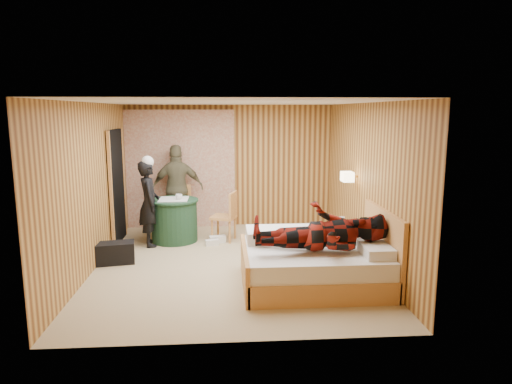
{
  "coord_description": "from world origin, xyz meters",
  "views": [
    {
      "loc": [
        -0.12,
        -6.9,
        2.37
      ],
      "look_at": [
        0.41,
        0.51,
        1.05
      ],
      "focal_mm": 32.0,
      "sensor_mm": 36.0,
      "label": 1
    }
  ],
  "objects": [
    {
      "name": "round_table",
      "position": [
        -1.04,
        1.35,
        0.4
      ],
      "size": [
        0.89,
        0.89,
        0.79
      ],
      "color": "#204528",
      "rests_on": "floor"
    },
    {
      "name": "sneaker_left",
      "position": [
        -0.35,
        1.0,
        0.05
      ],
      "size": [
        0.26,
        0.16,
        0.11
      ],
      "primitive_type": "cube",
      "rotation": [
        0.0,
        0.0,
        0.27
      ],
      "color": "silver",
      "rests_on": "floor"
    },
    {
      "name": "wall_right",
      "position": [
        2.1,
        0.0,
        1.25
      ],
      "size": [
        0.02,
        5.0,
        2.5
      ],
      "primitive_type": "cube",
      "color": "tan",
      "rests_on": "floor"
    },
    {
      "name": "nightstand",
      "position": [
        1.88,
        0.43,
        0.26
      ],
      "size": [
        0.38,
        0.52,
        0.5
      ],
      "color": "tan",
      "rests_on": "floor"
    },
    {
      "name": "doorway",
      "position": [
        -2.06,
        1.4,
        1.02
      ],
      "size": [
        0.06,
        0.9,
        2.05
      ],
      "primitive_type": "cube",
      "color": "black",
      "rests_on": "floor"
    },
    {
      "name": "man_at_table",
      "position": [
        -1.04,
        2.1,
        0.86
      ],
      "size": [
        1.05,
        0.51,
        1.72
      ],
      "primitive_type": "imported",
      "rotation": [
        0.0,
        0.0,
        3.23
      ],
      "color": "brown",
      "rests_on": "floor"
    },
    {
      "name": "cup_nightstand",
      "position": [
        1.88,
        0.56,
        0.55
      ],
      "size": [
        0.13,
        0.13,
        0.09
      ],
      "primitive_type": "imported",
      "rotation": [
        0.0,
        0.0,
        -0.34
      ],
      "color": "silver",
      "rests_on": "nightstand"
    },
    {
      "name": "chair_near",
      "position": [
        -0.06,
        1.29,
        0.53
      ],
      "size": [
        0.52,
        0.52,
        0.92
      ],
      "rotation": [
        0.0,
        0.0,
        -1.89
      ],
      "color": "tan",
      "rests_on": "floor"
    },
    {
      "name": "wall_left",
      "position": [
        -2.1,
        0.0,
        1.25
      ],
      "size": [
        0.02,
        5.0,
        2.5
      ],
      "primitive_type": "cube",
      "color": "tan",
      "rests_on": "floor"
    },
    {
      "name": "book_lower",
      "position": [
        1.88,
        0.38,
        0.51
      ],
      "size": [
        0.18,
        0.24,
        0.02
      ],
      "primitive_type": "imported",
      "rotation": [
        0.0,
        0.0,
        0.08
      ],
      "color": "silver",
      "rests_on": "nightstand"
    },
    {
      "name": "ceiling",
      "position": [
        0.0,
        0.0,
        2.5
      ],
      "size": [
        4.2,
        5.0,
        0.01
      ],
      "primitive_type": "cube",
      "color": "white",
      "rests_on": "wall_back"
    },
    {
      "name": "duffel_bag",
      "position": [
        -1.85,
        0.14,
        0.17
      ],
      "size": [
        0.64,
        0.42,
        0.34
      ],
      "primitive_type": "cube",
      "rotation": [
        0.0,
        0.0,
        0.18
      ],
      "color": "black",
      "rests_on": "floor"
    },
    {
      "name": "wall_lamp",
      "position": [
        1.92,
        0.45,
        1.3
      ],
      "size": [
        0.26,
        0.24,
        0.16
      ],
      "color": "gold",
      "rests_on": "wall_right"
    },
    {
      "name": "book_upper",
      "position": [
        1.88,
        0.38,
        0.53
      ],
      "size": [
        0.27,
        0.28,
        0.02
      ],
      "primitive_type": "imported",
      "rotation": [
        0.0,
        0.0,
        -0.72
      ],
      "color": "silver",
      "rests_on": "nightstand"
    },
    {
      "name": "woman_standing",
      "position": [
        -1.45,
        1.1,
        0.76
      ],
      "size": [
        0.48,
        0.63,
        1.53
      ],
      "primitive_type": "imported",
      "rotation": [
        0.0,
        0.0,
        1.8
      ],
      "color": "black",
      "rests_on": "floor"
    },
    {
      "name": "cup_table",
      "position": [
        -0.94,
        1.3,
        0.84
      ],
      "size": [
        0.13,
        0.13,
        0.1
      ],
      "primitive_type": "imported",
      "rotation": [
        0.0,
        0.0,
        0.08
      ],
      "color": "silver",
      "rests_on": "round_table"
    },
    {
      "name": "bed",
      "position": [
        1.13,
        -0.95,
        0.3
      ],
      "size": [
        1.97,
        1.52,
        1.05
      ],
      "color": "tan",
      "rests_on": "floor"
    },
    {
      "name": "man_on_bed",
      "position": [
        1.15,
        -1.18,
        0.95
      ],
      "size": [
        0.86,
        0.67,
        1.77
      ],
      "primitive_type": "imported",
      "rotation": [
        0.0,
        1.57,
        0.0
      ],
      "color": "maroon",
      "rests_on": "bed"
    },
    {
      "name": "sneaker_right",
      "position": [
        -0.25,
        1.16,
        0.07
      ],
      "size": [
        0.32,
        0.19,
        0.13
      ],
      "primitive_type": "cube",
      "rotation": [
        0.0,
        0.0,
        0.25
      ],
      "color": "silver",
      "rests_on": "floor"
    },
    {
      "name": "floor",
      "position": [
        0.0,
        0.0,
        0.0
      ],
      "size": [
        4.2,
        5.0,
        0.01
      ],
      "primitive_type": "cube",
      "color": "tan",
      "rests_on": "ground"
    },
    {
      "name": "chair_far",
      "position": [
        -1.02,
        2.05,
        0.54
      ],
      "size": [
        0.52,
        0.52,
        0.93
      ],
      "rotation": [
        0.0,
        0.0,
        -0.3
      ],
      "color": "tan",
      "rests_on": "floor"
    },
    {
      "name": "wall_back",
      "position": [
        0.0,
        2.5,
        1.25
      ],
      "size": [
        4.2,
        0.02,
        2.5
      ],
      "primitive_type": "cube",
      "color": "tan",
      "rests_on": "floor"
    },
    {
      "name": "curtain",
      "position": [
        -1.0,
        2.43,
        1.2
      ],
      "size": [
        2.2,
        0.08,
        2.4
      ],
      "primitive_type": "cube",
      "color": "beige",
      "rests_on": "floor"
    }
  ]
}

